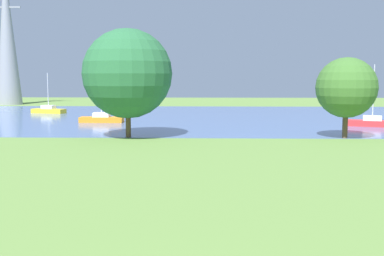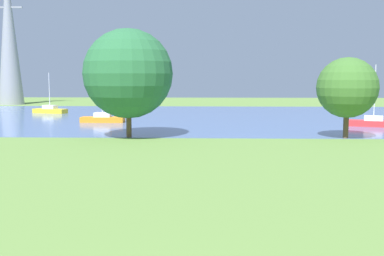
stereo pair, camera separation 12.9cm
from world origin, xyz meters
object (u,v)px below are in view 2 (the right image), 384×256
sailboat_orange (103,119)px  electricity_pylon (9,34)px  tree_east_far (347,88)px  sailboat_red (373,122)px  sailboat_yellow (50,110)px  tree_mid_shore (128,74)px

sailboat_orange → electricity_pylon: bearing=126.9°
sailboat_orange → tree_east_far: (23.22, -12.30, 3.76)m
sailboat_red → tree_east_far: tree_east_far is taller
electricity_pylon → sailboat_orange: bearing=-53.1°
sailboat_yellow → sailboat_orange: bearing=-50.6°
tree_mid_shore → electricity_pylon: electricity_pylon is taller
sailboat_red → sailboat_orange: bearing=173.6°
tree_mid_shore → electricity_pylon: size_ratio=0.36×
sailboat_orange → electricity_pylon: (-23.87, 31.76, 12.22)m
electricity_pylon → tree_mid_shore: bearing=-56.8°
tree_mid_shore → tree_east_far: (18.12, 0.15, -1.16)m
sailboat_orange → electricity_pylon: size_ratio=0.21×
sailboat_yellow → tree_east_far: (33.43, -24.74, 3.75)m
sailboat_yellow → tree_east_far: size_ratio=0.83×
sailboat_orange → tree_east_far: 26.54m
electricity_pylon → tree_east_far: bearing=-43.1°
sailboat_red → sailboat_orange: (-28.68, 3.20, -0.01)m
sailboat_orange → tree_mid_shore: size_ratio=0.59×
sailboat_orange → tree_mid_shore: bearing=-67.7°
sailboat_yellow → electricity_pylon: (-13.66, 19.31, 12.21)m
sailboat_orange → tree_east_far: size_ratio=0.80×
tree_east_far → electricity_pylon: (-47.08, 44.06, 8.46)m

